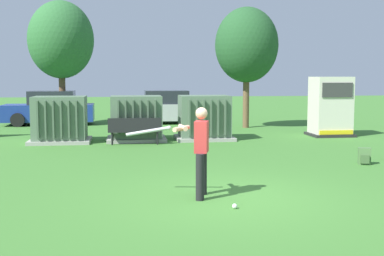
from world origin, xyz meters
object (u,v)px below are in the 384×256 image
object	(u,v)px
transformer_mid_west	(136,119)
parked_car_left_of_center	(164,108)
park_bench	(135,129)
sports_ball	(235,206)
parked_car_leftmost	(50,109)
batter	(198,147)
backpack	(364,156)
generator_enclosure	(330,107)
transformer_mid_east	(204,118)
transformer_west	(60,120)

from	to	relation	value
transformer_mid_west	parked_car_left_of_center	world-z (taller)	same
transformer_mid_west	park_bench	xyz separation A→B (m)	(-0.08, -1.07, -0.25)
sports_ball	parked_car_left_of_center	xyz separation A→B (m)	(0.01, 16.34, 0.71)
parked_car_leftmost	parked_car_left_of_center	distance (m)	5.47
batter	parked_car_leftmost	xyz separation A→B (m)	(-4.95, 15.42, -0.22)
backpack	parked_car_left_of_center	distance (m)	13.12
generator_enclosure	parked_car_left_of_center	xyz separation A→B (m)	(-6.03, 6.07, -0.38)
backpack	parked_car_leftmost	size ratio (longest dim) A/B	0.10
generator_enclosure	parked_car_leftmost	world-z (taller)	generator_enclosure
batter	sports_ball	world-z (taller)	batter
generator_enclosure	park_bench	xyz separation A→B (m)	(-7.61, -1.57, -0.60)
batter	sports_ball	distance (m)	1.41
transformer_mid_west	parked_car_left_of_center	distance (m)	6.74
parked_car_left_of_center	park_bench	bearing A→B (deg)	-101.72
parked_car_left_of_center	parked_car_leftmost	bearing A→B (deg)	179.82
transformer_mid_east	generator_enclosure	size ratio (longest dim) A/B	0.91
park_bench	transformer_mid_east	bearing A→B (deg)	22.96
backpack	parked_car_leftmost	xyz separation A→B (m)	(-9.84, 12.38, 0.54)
transformer_mid_west	parked_car_leftmost	bearing A→B (deg)	121.07
backpack	batter	bearing A→B (deg)	-148.05
transformer_west	transformer_mid_east	distance (m)	5.15
park_bench	parked_car_leftmost	size ratio (longest dim) A/B	0.43
batter	transformer_west	bearing A→B (deg)	112.81
park_bench	backpack	world-z (taller)	park_bench
transformer_mid_east	generator_enclosure	xyz separation A→B (m)	(5.05, 0.49, 0.35)
generator_enclosure	sports_ball	xyz separation A→B (m)	(-6.04, -10.27, -1.09)
transformer_mid_west	sports_ball	world-z (taller)	transformer_mid_west
transformer_mid_east	parked_car_leftmost	xyz separation A→B (m)	(-6.45, 6.57, -0.04)
generator_enclosure	park_bench	size ratio (longest dim) A/B	1.27
sports_ball	generator_enclosure	bearing A→B (deg)	59.55
generator_enclosure	parked_car_leftmost	distance (m)	13.02
generator_enclosure	backpack	bearing A→B (deg)	-104.82
transformer_mid_east	parked_car_leftmost	bearing A→B (deg)	134.46
parked_car_leftmost	parked_car_left_of_center	size ratio (longest dim) A/B	1.00
transformer_mid_west	batter	xyz separation A→B (m)	(0.99, -8.84, 0.19)
transformer_mid_west	backpack	distance (m)	8.26
transformer_mid_west	park_bench	bearing A→B (deg)	-94.22
batter	park_bench	bearing A→B (deg)	97.81
transformer_mid_east	backpack	xyz separation A→B (m)	(3.39, -5.80, -0.57)
parked_car_left_of_center	sports_ball	bearing A→B (deg)	-90.03
transformer_mid_east	park_bench	distance (m)	2.79
sports_ball	parked_car_left_of_center	bearing A→B (deg)	89.97
transformer_mid_east	backpack	world-z (taller)	transformer_mid_east
generator_enclosure	batter	distance (m)	11.41
transformer_mid_west	parked_car_leftmost	world-z (taller)	same
parked_car_leftmost	sports_ball	bearing A→B (deg)	-71.52
transformer_mid_east	generator_enclosure	bearing A→B (deg)	5.51
transformer_mid_west	generator_enclosure	distance (m)	7.56
transformer_west	generator_enclosure	xyz separation A→B (m)	(10.20, 0.65, 0.35)
transformer_mid_west	generator_enclosure	size ratio (longest dim) A/B	0.91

